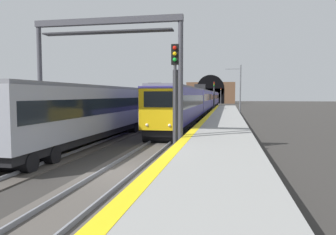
# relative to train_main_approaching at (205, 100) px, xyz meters

# --- Properties ---
(ground_plane) EXTENTS (320.00, 320.00, 0.00)m
(ground_plane) POSITION_rel_train_main_approaching_xyz_m (-48.32, -0.00, -2.38)
(ground_plane) COLOR #302D2B
(platform_right) EXTENTS (112.00, 3.84, 1.09)m
(platform_right) POSITION_rel_train_main_approaching_xyz_m (-48.32, -4.02, -1.83)
(platform_right) COLOR gray
(platform_right) RESTS_ON ground_plane
(platform_right_edge_strip) EXTENTS (112.00, 0.50, 0.01)m
(platform_right_edge_strip) POSITION_rel_train_main_approaching_xyz_m (-48.32, -2.35, -1.28)
(platform_right_edge_strip) COLOR yellow
(platform_right_edge_strip) RESTS_ON platform_right
(track_main_line) EXTENTS (160.00, 2.73, 0.21)m
(track_main_line) POSITION_rel_train_main_approaching_xyz_m (-48.32, -0.00, -2.33)
(track_main_line) COLOR #4C4742
(track_main_line) RESTS_ON ground_plane
(track_adjacent_line) EXTENTS (160.00, 3.17, 0.21)m
(track_adjacent_line) POSITION_rel_train_main_approaching_xyz_m (-48.32, 4.79, -2.34)
(track_adjacent_line) COLOR #423D38
(track_adjacent_line) RESTS_ON ground_plane
(train_main_approaching) EXTENTS (81.80, 2.80, 5.04)m
(train_main_approaching) POSITION_rel_train_main_approaching_xyz_m (0.00, 0.00, 0.00)
(train_main_approaching) COLOR navy
(train_main_approaching) RESTS_ON ground_plane
(train_adjacent_platform) EXTENTS (39.28, 3.19, 4.88)m
(train_adjacent_platform) POSITION_rel_train_main_approaching_xyz_m (-30.73, 4.79, -0.11)
(train_adjacent_platform) COLOR gray
(train_adjacent_platform) RESTS_ON ground_plane
(railway_signal_near) EXTENTS (0.39, 0.38, 5.96)m
(railway_signal_near) POSITION_rel_train_main_approaching_xyz_m (-44.61, -1.78, 1.19)
(railway_signal_near) COLOR #38383D
(railway_signal_near) RESTS_ON ground_plane
(railway_signal_mid) EXTENTS (0.39, 0.38, 5.87)m
(railway_signal_mid) POSITION_rel_train_main_approaching_xyz_m (-0.16, -1.78, 1.14)
(railway_signal_mid) COLOR #38383D
(railway_signal_mid) RESTS_ON ground_plane
(railway_signal_far) EXTENTS (0.39, 0.38, 5.72)m
(railway_signal_far) POSITION_rel_train_main_approaching_xyz_m (53.47, -1.78, 0.95)
(railway_signal_far) COLOR #4C4C54
(railway_signal_far) RESTS_ON ground_plane
(overhead_signal_gantry) EXTENTS (0.70, 8.87, 7.74)m
(overhead_signal_gantry) POSITION_rel_train_main_approaching_xyz_m (-43.50, 2.40, 3.43)
(overhead_signal_gantry) COLOR #3F3F47
(overhead_signal_gantry) RESTS_ON ground_plane
(tunnel_portal) EXTENTS (2.15, 18.67, 10.99)m
(tunnel_portal) POSITION_rel_train_main_approaching_xyz_m (62.83, 2.40, 1.77)
(tunnel_portal) COLOR brown
(tunnel_portal) RESTS_ON ground_plane
(catenary_mast_near) EXTENTS (0.22, 2.50, 8.07)m
(catenary_mast_near) POSITION_rel_train_main_approaching_xyz_m (-9.03, -6.29, 1.79)
(catenary_mast_near) COLOR #595B60
(catenary_mast_near) RESTS_ON ground_plane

